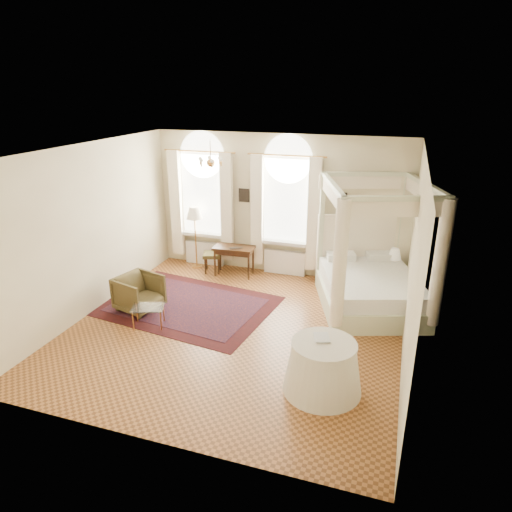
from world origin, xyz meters
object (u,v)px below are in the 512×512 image
Objects in this scene: writing_desk at (234,251)px; canopy_bed at (371,281)px; stool at (212,256)px; side_table at (323,367)px; armchair at (139,293)px; floor_lamp at (194,216)px; nightstand at (392,279)px; coffee_table at (148,309)px.

canopy_bed is at bearing -13.01° from writing_desk.
side_table is at bearing -47.87° from stool.
armchair is at bearing 160.18° from side_table.
floor_lamp reaches higher than armchair.
writing_desk is at bearing -10.15° from floor_lamp.
writing_desk is at bearing -176.37° from nightstand.
canopy_bed is 3.89m from stool.
canopy_bed reaches higher than floor_lamp.
floor_lamp is (0.10, 2.49, 0.96)m from armchair.
side_table is (2.82, -3.73, -0.22)m from writing_desk.
writing_desk is 1.31m from floor_lamp.
floor_lamp is at bearing -179.55° from nightstand.
floor_lamp reaches higher than side_table.
canopy_bed is 4.68m from armchair.
floor_lamp is at bearing 134.79° from side_table.
stool is (-3.81, 0.76, -0.19)m from canopy_bed.
writing_desk is at bearing 166.99° from canopy_bed.
canopy_bed reaches higher than armchair.
floor_lamp is 1.31× the size of side_table.
nightstand is at bearing 67.37° from canopy_bed.
coffee_table is (-4.29, -3.07, 0.09)m from nightstand.
writing_desk is (-3.64, -0.23, 0.33)m from nightstand.
armchair is 0.76m from coffee_table.
writing_desk is 1.40× the size of coffee_table.
floor_lamp is (-1.08, 0.19, 0.71)m from writing_desk.
nightstand is 4.84m from floor_lamp.
canopy_bed is at bearing -112.63° from nightstand.
coffee_table is 0.59× the size of side_table.
side_table is at bearing -97.93° from canopy_bed.
writing_desk is at bearing -12.18° from armchair.
coffee_table is at bearing -91.55° from stool.
floor_lamp reaches higher than coffee_table.
armchair is at bearing -104.74° from stool.
canopy_bed is 4.12× the size of coffee_table.
coffee_table is (-0.08, -2.86, -0.04)m from stool.
nightstand is at bearing 35.61° from coffee_table.
floor_lamp is at bearing 160.66° from stool.
canopy_bed is 5.37× the size of stool.
nightstand is 0.47× the size of side_table.
nightstand is at bearing 0.45° from floor_lamp.
canopy_bed is 1.85× the size of floor_lamp.
nightstand is 0.80× the size of coffee_table.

